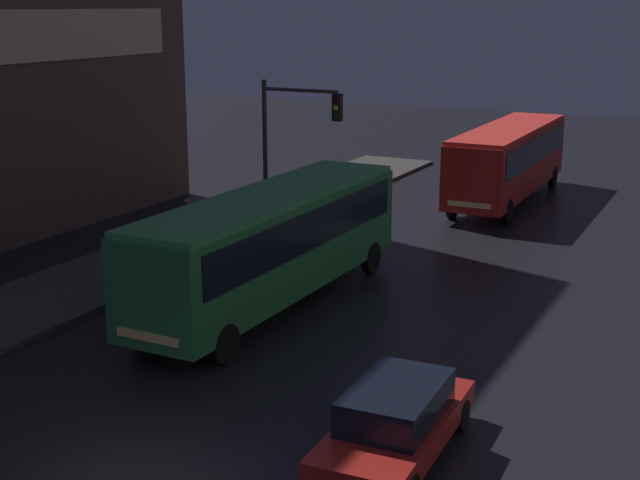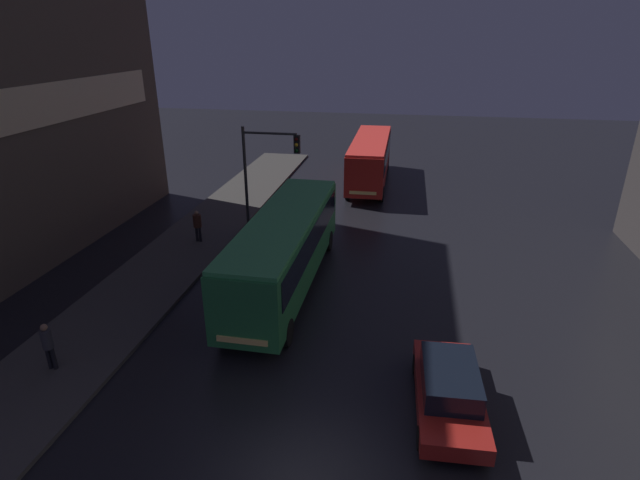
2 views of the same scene
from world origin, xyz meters
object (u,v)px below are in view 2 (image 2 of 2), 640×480
at_px(pedestrian_mid, 197,223).
at_px(traffic_light_main, 264,164).
at_px(pedestrian_near, 48,343).
at_px(bus_far, 370,156).
at_px(car_taxi, 449,388).
at_px(bus_near, 285,244).

xyz_separation_m(pedestrian_mid, traffic_light_main, (3.21, 1.72, 2.80)).
relative_size(pedestrian_near, pedestrian_mid, 0.99).
relative_size(bus_far, car_taxi, 2.36).
height_order(bus_far, car_taxi, bus_far).
distance_m(bus_near, pedestrian_mid, 6.84).
xyz_separation_m(pedestrian_near, traffic_light_main, (3.60, 12.64, 2.85)).
height_order(pedestrian_mid, traffic_light_main, traffic_light_main).
distance_m(bus_far, pedestrian_near, 25.19).
xyz_separation_m(bus_far, pedestrian_mid, (-7.74, -12.90, -0.85)).
relative_size(car_taxi, pedestrian_mid, 2.78).
height_order(bus_near, pedestrian_near, bus_near).
height_order(car_taxi, pedestrian_near, pedestrian_near).
xyz_separation_m(bus_near, car_taxi, (6.52, -6.60, -1.27)).
distance_m(bus_near, pedestrian_near, 9.38).
relative_size(bus_far, traffic_light_main, 1.88).
relative_size(bus_far, pedestrian_mid, 6.56).
xyz_separation_m(car_taxi, pedestrian_near, (-12.55, -0.53, 0.36)).
bearing_deg(pedestrian_mid, car_taxi, 26.86).
bearing_deg(pedestrian_mid, pedestrian_near, -24.67).
bearing_deg(bus_near, bus_far, -96.70).
distance_m(bus_near, bus_far, 16.83).
bearing_deg(traffic_light_main, bus_far, 67.94).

